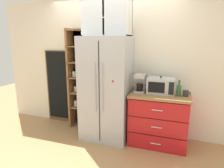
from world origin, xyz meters
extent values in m
plane|color=tan|center=(0.00, 0.00, 0.00)|extent=(10.62, 10.62, 0.00)
cube|color=silver|center=(0.00, 0.40, 1.27)|extent=(4.93, 0.10, 2.55)
cube|color=#B7BABF|center=(0.00, 0.01, 0.91)|extent=(0.84, 0.69, 1.82)
cube|color=black|center=(0.00, -0.34, 0.91)|extent=(0.01, 0.01, 1.67)
cylinder|color=#B7BABF|center=(-0.06, -0.35, 1.00)|extent=(0.02, 0.02, 0.82)
cylinder|color=#B7BABF|center=(0.06, -0.35, 1.00)|extent=(0.02, 0.02, 0.82)
cube|color=red|center=(0.23, -0.34, 1.13)|extent=(0.02, 0.01, 0.02)
cube|color=brown|center=(-0.67, 0.37, 0.99)|extent=(0.46, 0.04, 1.98)
cube|color=olive|center=(-0.85, 0.22, 0.99)|extent=(0.04, 0.26, 1.98)
cube|color=olive|center=(-0.48, 0.22, 0.99)|extent=(0.04, 0.26, 1.98)
cube|color=olive|center=(-0.67, 0.22, 0.42)|extent=(0.40, 0.26, 0.02)
cylinder|color=silver|center=(-0.77, 0.22, 0.48)|extent=(0.07, 0.07, 0.11)
cylinder|color=white|center=(-0.77, 0.22, 0.46)|extent=(0.06, 0.06, 0.08)
cylinder|color=#B2B2B7|center=(-0.77, 0.22, 0.54)|extent=(0.07, 0.07, 0.01)
cylinder|color=silver|center=(-0.67, 0.23, 0.49)|extent=(0.08, 0.08, 0.13)
cylinder|color=#382316|center=(-0.67, 0.23, 0.47)|extent=(0.07, 0.07, 0.09)
cylinder|color=#B2B2B7|center=(-0.67, 0.23, 0.56)|extent=(0.07, 0.07, 0.01)
cylinder|color=silver|center=(-0.55, 0.23, 0.49)|extent=(0.07, 0.07, 0.14)
cylinder|color=#2D2D2D|center=(-0.55, 0.23, 0.47)|extent=(0.06, 0.06, 0.10)
cylinder|color=#B2B2B7|center=(-0.55, 0.23, 0.57)|extent=(0.07, 0.07, 0.01)
cube|color=olive|center=(-0.67, 0.22, 0.72)|extent=(0.40, 0.26, 0.02)
cylinder|color=silver|center=(-0.77, 0.24, 0.78)|extent=(0.07, 0.07, 0.10)
cylinder|color=#B77A38|center=(-0.77, 0.24, 0.76)|extent=(0.06, 0.06, 0.07)
cylinder|color=#B2B2B7|center=(-0.77, 0.24, 0.83)|extent=(0.06, 0.06, 0.01)
cylinder|color=silver|center=(-0.68, 0.22, 0.80)|extent=(0.08, 0.08, 0.13)
cylinder|color=#E0C67F|center=(-0.68, 0.22, 0.78)|extent=(0.07, 0.07, 0.09)
cylinder|color=#B2B2B7|center=(-0.68, 0.22, 0.87)|extent=(0.08, 0.08, 0.01)
cylinder|color=silver|center=(-0.55, 0.22, 0.79)|extent=(0.08, 0.08, 0.13)
cylinder|color=beige|center=(-0.55, 0.22, 0.77)|extent=(0.06, 0.06, 0.09)
cylinder|color=#B2B2B7|center=(-0.55, 0.22, 0.86)|extent=(0.07, 0.07, 0.01)
cube|color=olive|center=(-0.67, 0.22, 1.02)|extent=(0.40, 0.26, 0.02)
cylinder|color=silver|center=(-0.78, 0.23, 1.09)|extent=(0.08, 0.08, 0.11)
cylinder|color=white|center=(-0.78, 0.23, 1.07)|extent=(0.07, 0.07, 0.07)
cylinder|color=#B2B2B7|center=(-0.78, 0.23, 1.15)|extent=(0.07, 0.07, 0.01)
cylinder|color=silver|center=(-0.67, 0.23, 1.10)|extent=(0.06, 0.06, 0.12)
cylinder|color=brown|center=(-0.67, 0.23, 1.08)|extent=(0.05, 0.05, 0.08)
cylinder|color=#B2B2B7|center=(-0.67, 0.23, 1.16)|extent=(0.06, 0.06, 0.01)
cylinder|color=silver|center=(-0.56, 0.23, 1.10)|extent=(0.07, 0.07, 0.13)
cylinder|color=#CCB78C|center=(-0.56, 0.23, 1.08)|extent=(0.06, 0.06, 0.09)
cylinder|color=#B2B2B7|center=(-0.56, 0.23, 1.17)|extent=(0.06, 0.06, 0.01)
cube|color=olive|center=(-0.67, 0.22, 1.33)|extent=(0.40, 0.26, 0.02)
cube|color=olive|center=(-0.67, 0.22, 1.63)|extent=(0.40, 0.26, 0.02)
cube|color=olive|center=(-0.67, 0.22, 1.94)|extent=(0.40, 0.26, 0.02)
cube|color=red|center=(0.93, 0.05, 0.42)|extent=(0.94, 0.60, 0.85)
cube|color=#9E7042|center=(0.93, 0.05, 0.87)|extent=(0.97, 0.63, 0.04)
cube|color=black|center=(0.93, -0.25, 0.27)|extent=(0.92, 0.00, 0.01)
cube|color=silver|center=(0.93, -0.26, 0.14)|extent=(0.16, 0.01, 0.01)
cube|color=black|center=(0.93, -0.25, 0.55)|extent=(0.92, 0.00, 0.01)
cube|color=silver|center=(0.93, -0.26, 0.42)|extent=(0.16, 0.01, 0.01)
cube|color=black|center=(0.93, -0.25, 0.84)|extent=(0.92, 0.00, 0.01)
cube|color=silver|center=(0.93, -0.26, 0.71)|extent=(0.16, 0.01, 0.01)
cube|color=#B7BABF|center=(0.93, 0.10, 1.02)|extent=(0.44, 0.32, 0.26)
cube|color=black|center=(0.87, -0.06, 1.02)|extent=(0.26, 0.01, 0.17)
cube|color=black|center=(1.10, -0.06, 1.02)|extent=(0.08, 0.01, 0.20)
cube|color=#B7B7BC|center=(0.59, 0.03, 0.90)|extent=(0.17, 0.20, 0.03)
cube|color=#B7B7BC|center=(0.59, 0.10, 1.04)|extent=(0.17, 0.06, 0.30)
cube|color=#B7B7BC|center=(0.59, 0.03, 1.17)|extent=(0.17, 0.20, 0.06)
cylinder|color=black|center=(0.59, 0.02, 0.98)|extent=(0.11, 0.11, 0.12)
cylinder|color=#2D2D33|center=(1.32, 0.03, 0.93)|extent=(0.09, 0.09, 0.09)
torus|color=#2D2D33|center=(1.38, 0.03, 0.94)|extent=(0.05, 0.01, 0.05)
cylinder|color=silver|center=(0.93, 0.08, 0.93)|extent=(0.09, 0.09, 0.09)
torus|color=silver|center=(0.98, 0.08, 0.94)|extent=(0.05, 0.01, 0.05)
cylinder|color=#285B33|center=(1.22, 0.02, 0.97)|extent=(0.07, 0.07, 0.17)
cone|color=#285B33|center=(1.22, 0.02, 1.06)|extent=(0.07, 0.07, 0.04)
cylinder|color=#285B33|center=(1.22, 0.02, 1.09)|extent=(0.03, 0.03, 0.07)
cylinder|color=black|center=(1.22, 0.02, 1.13)|extent=(0.03, 0.03, 0.01)
cylinder|color=brown|center=(0.93, 0.06, 0.99)|extent=(0.07, 0.07, 0.21)
cone|color=brown|center=(0.93, 0.06, 1.10)|extent=(0.07, 0.07, 0.04)
cylinder|color=brown|center=(0.93, 0.06, 1.13)|extent=(0.03, 0.03, 0.07)
cylinder|color=black|center=(0.93, 0.06, 1.17)|extent=(0.03, 0.03, 0.01)
cube|color=silver|center=(0.00, 0.18, 2.11)|extent=(0.80, 0.02, 0.58)
cube|color=silver|center=(0.00, 0.03, 2.39)|extent=(0.80, 0.32, 0.02)
cube|color=silver|center=(0.00, 0.03, 1.83)|extent=(0.80, 0.32, 0.02)
cube|color=silver|center=(-0.39, 0.03, 2.11)|extent=(0.02, 0.32, 0.58)
cube|color=silver|center=(0.39, 0.03, 2.11)|extent=(0.02, 0.32, 0.58)
cube|color=silver|center=(0.00, 0.03, 2.11)|extent=(0.77, 0.30, 0.02)
cube|color=silver|center=(-0.20, -0.13, 2.11)|extent=(0.37, 0.01, 0.54)
cube|color=silver|center=(0.20, -0.13, 2.11)|extent=(0.37, 0.01, 0.54)
cylinder|color=silver|center=(-0.28, 0.03, 1.84)|extent=(0.05, 0.05, 0.00)
cylinder|color=silver|center=(-0.28, 0.03, 1.87)|extent=(0.01, 0.01, 0.07)
cone|color=silver|center=(-0.28, 0.03, 1.93)|extent=(0.06, 0.06, 0.05)
cylinder|color=silver|center=(0.28, 0.03, 1.84)|extent=(0.05, 0.05, 0.00)
cylinder|color=silver|center=(0.28, 0.03, 1.87)|extent=(0.01, 0.01, 0.07)
cone|color=silver|center=(0.28, 0.03, 1.93)|extent=(0.06, 0.06, 0.05)
cylinder|color=white|center=(-0.24, 0.03, 2.15)|extent=(0.06, 0.06, 0.07)
cylinder|color=white|center=(0.24, 0.03, 2.15)|extent=(0.06, 0.06, 0.07)
cube|color=brown|center=(-1.21, 0.33, 0.77)|extent=(0.60, 0.04, 1.55)
cube|color=black|center=(-1.21, 0.31, 0.80)|extent=(0.54, 0.01, 1.45)
camera|label=1|loc=(1.20, -3.15, 1.74)|focal=31.19mm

